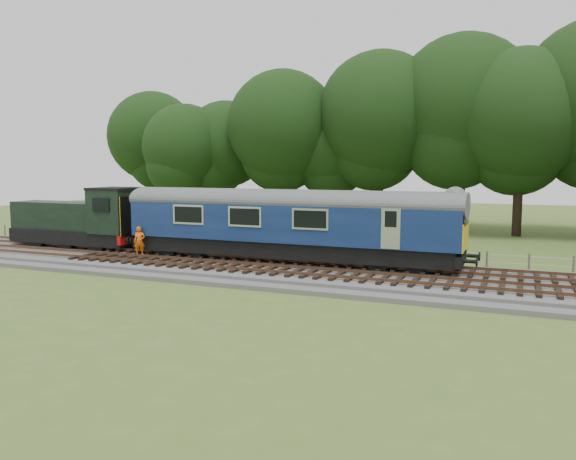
% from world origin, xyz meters
% --- Properties ---
extents(ground, '(120.00, 120.00, 0.00)m').
position_xyz_m(ground, '(0.00, 0.00, 0.00)').
color(ground, '#4B6A27').
rests_on(ground, ground).
extents(ballast, '(70.00, 7.00, 0.35)m').
position_xyz_m(ballast, '(0.00, 0.00, 0.17)').
color(ballast, '#4C4C4F').
rests_on(ballast, ground).
extents(track_north, '(67.20, 2.40, 0.21)m').
position_xyz_m(track_north, '(0.00, 1.40, 0.42)').
color(track_north, black).
rests_on(track_north, ballast).
extents(track_south, '(67.20, 2.40, 0.21)m').
position_xyz_m(track_south, '(0.00, -1.60, 0.42)').
color(track_south, black).
rests_on(track_south, ballast).
extents(fence, '(64.00, 0.12, 1.00)m').
position_xyz_m(fence, '(0.00, 4.50, 0.00)').
color(fence, '#6B6054').
rests_on(fence, ground).
extents(tree_line, '(70.00, 8.00, 18.00)m').
position_xyz_m(tree_line, '(0.00, 22.00, 0.00)').
color(tree_line, black).
rests_on(tree_line, ground).
extents(dmu_railcar, '(18.05, 2.86, 3.88)m').
position_xyz_m(dmu_railcar, '(-5.85, 1.40, 2.61)').
color(dmu_railcar, black).
rests_on(dmu_railcar, ground).
extents(shunter_loco, '(8.92, 2.60, 3.38)m').
position_xyz_m(shunter_loco, '(-19.78, 1.40, 1.97)').
color(shunter_loco, black).
rests_on(shunter_loco, ground).
extents(worker, '(0.72, 0.66, 1.65)m').
position_xyz_m(worker, '(-14.16, -0.23, 1.17)').
color(worker, '#FF650D').
rests_on(worker, ballast).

